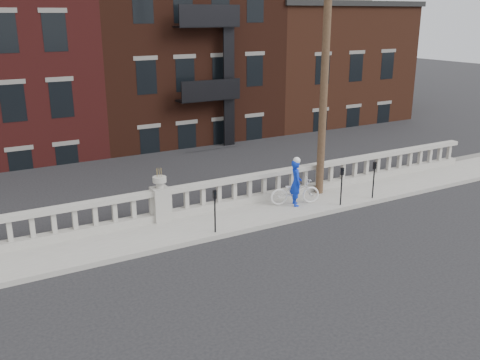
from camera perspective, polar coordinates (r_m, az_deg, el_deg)
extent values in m
plane|color=black|center=(14.46, -2.48, -9.81)|extent=(120.00, 120.00, 0.00)
cube|color=gray|center=(16.91, -7.18, -5.49)|extent=(32.00, 2.20, 0.15)
cube|color=gray|center=(17.66, -8.41, -3.83)|extent=(28.00, 0.34, 0.25)
cube|color=gray|center=(17.38, -8.52, -1.29)|extent=(28.00, 0.34, 0.16)
cube|color=gray|center=(17.51, -8.47, -2.53)|extent=(0.55, 0.55, 1.10)
cylinder|color=gray|center=(17.30, -8.56, -0.51)|extent=(0.24, 0.24, 0.20)
cylinder|color=gray|center=(17.25, -8.59, 0.06)|extent=(0.44, 0.44, 0.18)
cube|color=#605E59|center=(19.08, -8.44, -11.08)|extent=(36.00, 0.50, 5.15)
cube|color=black|center=(39.68, -19.87, -1.10)|extent=(80.00, 44.00, 0.50)
cube|color=#595651|center=(22.44, -17.16, -8.81)|extent=(16.00, 7.00, 4.00)
cube|color=#595651|center=(52.49, 2.43, 14.49)|extent=(14.00, 14.00, 18.00)
cube|color=#33160E|center=(33.80, -9.18, 10.59)|extent=(10.00, 14.00, 15.50)
cube|color=#4A2416|center=(38.67, 5.09, 8.95)|extent=(10.00, 14.00, 12.00)
cube|color=black|center=(38.27, 5.34, 18.10)|extent=(10.30, 14.30, 0.30)
cylinder|color=#422D1E|center=(19.34, 9.10, 12.84)|extent=(0.28, 0.28, 10.00)
cylinder|color=black|center=(16.37, -2.68, -3.80)|extent=(0.05, 0.05, 1.10)
cube|color=black|center=(16.13, -2.72, -1.54)|extent=(0.10, 0.08, 0.26)
cube|color=black|center=(16.08, -2.65, -1.45)|extent=(0.06, 0.01, 0.08)
cylinder|color=black|center=(18.99, 10.74, -1.06)|extent=(0.05, 0.05, 1.10)
cube|color=black|center=(18.79, 10.86, 0.91)|extent=(0.10, 0.08, 0.26)
cube|color=black|center=(18.75, 10.95, 0.99)|extent=(0.06, 0.01, 0.08)
cylinder|color=black|center=(19.96, 14.04, -0.37)|extent=(0.05, 0.05, 1.10)
cube|color=black|center=(19.77, 14.18, 1.51)|extent=(0.10, 0.08, 0.26)
cube|color=black|center=(19.73, 14.28, 1.59)|extent=(0.06, 0.01, 0.08)
imported|color=white|center=(18.90, 5.88, -1.20)|extent=(1.88, 1.13, 0.93)
imported|color=#0C2BBD|center=(18.67, 5.99, -0.30)|extent=(0.59, 0.70, 1.64)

